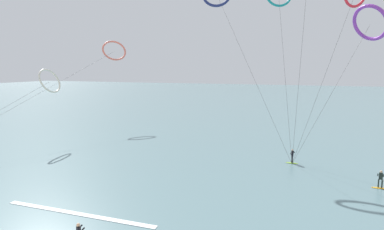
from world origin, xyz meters
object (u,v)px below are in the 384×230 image
object	(u,v)px
surfer_amber	(380,181)
kite_violet	(370,23)
kite_coral	(114,51)
surfer_lime	(292,157)
kite_ivory	(50,81)

from	to	relation	value
surfer_amber	kite_violet	size ratio (longest dim) A/B	0.09
kite_coral	surfer_amber	bearing A→B (deg)	-74.86
surfer_amber	kite_coral	bearing A→B (deg)	165.51
surfer_lime	kite_ivory	distance (m)	35.22
kite_coral	kite_violet	bearing A→B (deg)	-59.02
kite_violet	kite_ivory	xyz separation A→B (m)	(-42.32, -8.93, -7.39)
surfer_amber	surfer_lime	xyz separation A→B (m)	(-8.01, 5.34, 0.00)
surfer_amber	surfer_lime	bearing A→B (deg)	159.02
surfer_amber	kite_violet	world-z (taller)	kite_violet
surfer_lime	kite_violet	world-z (taller)	kite_violet
surfer_amber	kite_ivory	distance (m)	43.26
surfer_amber	surfer_lime	size ratio (longest dim) A/B	1.00
surfer_amber	kite_violet	distance (m)	20.63
surfer_amber	kite_violet	xyz separation A→B (m)	(0.10, 13.36, 15.73)
surfer_lime	kite_ivory	size ratio (longest dim) A/B	0.07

